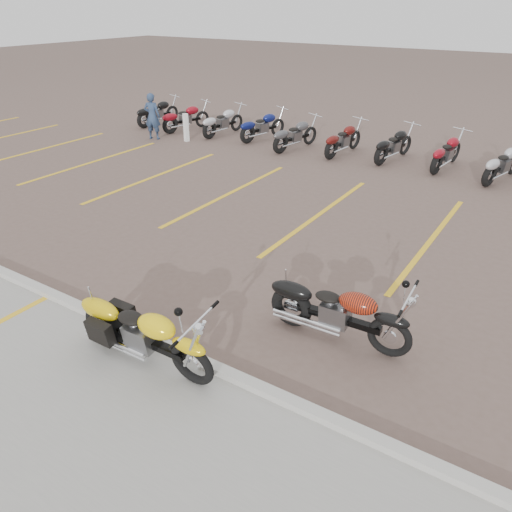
{
  "coord_description": "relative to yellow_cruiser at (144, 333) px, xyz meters",
  "views": [
    {
      "loc": [
        4.84,
        -6.3,
        4.69
      ],
      "look_at": [
        0.69,
        0.08,
        0.75
      ],
      "focal_mm": 35.0,
      "sensor_mm": 36.0,
      "label": 1
    }
  ],
  "objects": [
    {
      "name": "ground",
      "position": [
        -0.39,
        2.34,
        -0.48
      ],
      "size": [
        100.0,
        100.0,
        0.0
      ],
      "primitive_type": "plane",
      "color": "brown",
      "rests_on": "ground"
    },
    {
      "name": "curb",
      "position": [
        -0.39,
        0.34,
        -0.42
      ],
      "size": [
        60.0,
        0.18,
        0.12
      ],
      "primitive_type": "cube",
      "color": "#ADAAA3",
      "rests_on": "ground"
    },
    {
      "name": "parking_stripes",
      "position": [
        -0.39,
        6.34,
        -0.48
      ],
      "size": [
        38.0,
        5.5,
        0.01
      ],
      "primitive_type": null,
      "color": "gold",
      "rests_on": "ground"
    },
    {
      "name": "yellow_cruiser",
      "position": [
        0.0,
        0.0,
        0.0
      ],
      "size": [
        2.36,
        0.35,
        0.97
      ],
      "rotation": [
        0.14,
        0.0,
        0.02
      ],
      "color": "black",
      "rests_on": "ground"
    },
    {
      "name": "flame_cruiser",
      "position": [
        2.04,
        1.97,
        -0.02
      ],
      "size": [
        2.27,
        0.35,
        0.93
      ],
      "rotation": [
        0.06,
        0.0,
        0.04
      ],
      "color": "black",
      "rests_on": "ground"
    },
    {
      "name": "person_a",
      "position": [
        -8.9,
        9.59,
        0.35
      ],
      "size": [
        0.7,
        0.58,
        1.66
      ],
      "primitive_type": "imported",
      "rotation": [
        0.0,
        0.0,
        3.48
      ],
      "color": "navy",
      "rests_on": "ground"
    },
    {
      "name": "bollard",
      "position": [
        -7.65,
        9.98,
        0.02
      ],
      "size": [
        0.19,
        0.19,
        1.0
      ],
      "primitive_type": "cube",
      "rotation": [
        0.0,
        0.0,
        -0.34
      ],
      "color": "white",
      "rests_on": "ground"
    },
    {
      "name": "bg_bike_row",
      "position": [
        -0.48,
        11.47,
        0.07
      ],
      "size": [
        20.79,
        2.08,
        1.1
      ],
      "color": "black",
      "rests_on": "ground"
    }
  ]
}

